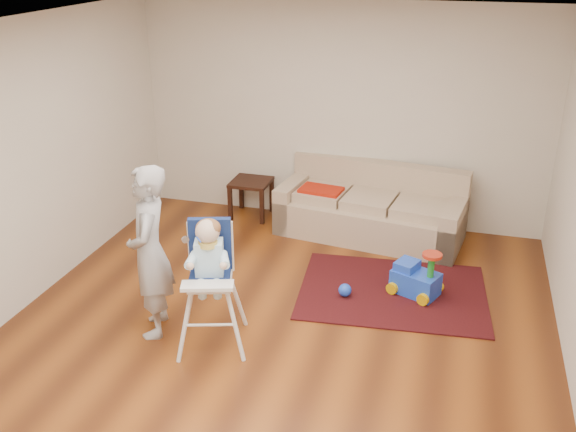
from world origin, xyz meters
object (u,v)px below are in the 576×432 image
(sofa, at_px, (370,204))
(adult, at_px, (150,252))
(high_chair, at_px, (211,285))
(ride_on_toy, at_px, (416,271))
(side_table, at_px, (251,198))
(toy_ball, at_px, (345,290))

(sofa, xyz_separation_m, adult, (-1.56, -2.55, 0.38))
(high_chair, xyz_separation_m, adult, (-0.58, 0.05, 0.22))
(ride_on_toy, bearing_deg, high_chair, -117.98)
(adult, bearing_deg, side_table, 160.20)
(side_table, height_order, ride_on_toy, ride_on_toy)
(sofa, distance_m, ride_on_toy, 1.43)
(ride_on_toy, relative_size, adult, 0.31)
(side_table, xyz_separation_m, adult, (0.01, -2.75, 0.55))
(toy_ball, bearing_deg, sofa, 90.11)
(high_chair, height_order, adult, adult)
(sofa, height_order, side_table, sofa)
(side_table, distance_m, ride_on_toy, 2.67)
(sofa, distance_m, side_table, 1.59)
(ride_on_toy, bearing_deg, sofa, 141.14)
(high_chair, relative_size, adult, 0.76)
(side_table, height_order, high_chair, high_chair)
(high_chair, bearing_deg, ride_on_toy, 21.69)
(sofa, distance_m, toy_ball, 1.55)
(sofa, relative_size, adult, 1.43)
(sofa, bearing_deg, toy_ball, -82.03)
(toy_ball, bearing_deg, side_table, 132.55)
(toy_ball, distance_m, high_chair, 1.55)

